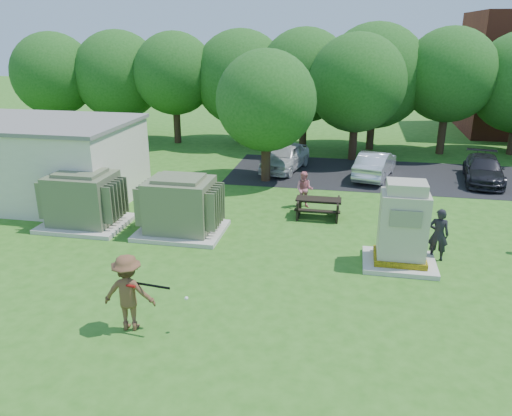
% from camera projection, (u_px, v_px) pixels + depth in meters
% --- Properties ---
extents(ground, '(120.00, 120.00, 0.00)m').
position_uv_depth(ground, '(227.00, 305.00, 13.12)').
color(ground, '#2D6619').
rests_on(ground, ground).
extents(service_building, '(10.00, 5.00, 3.20)m').
position_uv_depth(service_building, '(14.00, 161.00, 21.04)').
color(service_building, beige).
rests_on(service_building, ground).
extents(service_building_roof, '(10.20, 5.20, 0.15)m').
position_uv_depth(service_building_roof, '(8.00, 121.00, 20.48)').
color(service_building_roof, slate).
rests_on(service_building_roof, service_building).
extents(parking_strip, '(20.00, 6.00, 0.01)m').
position_uv_depth(parking_strip, '(434.00, 178.00, 24.32)').
color(parking_strip, '#232326').
rests_on(parking_strip, ground).
extents(transformer_left, '(3.00, 2.40, 2.07)m').
position_uv_depth(transformer_left, '(84.00, 200.00, 18.13)').
color(transformer_left, beige).
rests_on(transformer_left, ground).
extents(transformer_right, '(3.00, 2.40, 2.07)m').
position_uv_depth(transformer_right, '(180.00, 207.00, 17.46)').
color(transformer_right, beige).
rests_on(transformer_right, ground).
extents(generator_cabinet, '(2.19, 1.79, 2.66)m').
position_uv_depth(generator_cabinet, '(402.00, 230.00, 14.96)').
color(generator_cabinet, beige).
rests_on(generator_cabinet, ground).
extents(picnic_table, '(1.72, 1.29, 0.73)m').
position_uv_depth(picnic_table, '(318.00, 205.00, 19.15)').
color(picnic_table, black).
rests_on(picnic_table, ground).
extents(batter, '(1.31, 0.84, 1.92)m').
position_uv_depth(batter, '(129.00, 293.00, 11.79)').
color(batter, brown).
rests_on(batter, ground).
extents(person_by_generator, '(0.67, 0.50, 1.69)m').
position_uv_depth(person_by_generator, '(438.00, 234.00, 15.44)').
color(person_by_generator, black).
rests_on(person_by_generator, ground).
extents(person_at_picnic, '(0.76, 0.61, 1.48)m').
position_uv_depth(person_at_picnic, '(304.00, 190.00, 20.11)').
color(person_at_picnic, '#DF767F').
rests_on(person_at_picnic, ground).
extents(car_white, '(2.44, 4.28, 1.37)m').
position_uv_depth(car_white, '(285.00, 157.00, 25.50)').
color(car_white, silver).
rests_on(car_white, ground).
extents(car_silver_a, '(2.25, 4.17, 1.30)m').
position_uv_depth(car_silver_a, '(375.00, 164.00, 24.20)').
color(car_silver_a, silver).
rests_on(car_silver_a, ground).
extents(car_dark, '(2.20, 4.32, 1.20)m').
position_uv_depth(car_dark, '(484.00, 170.00, 23.51)').
color(car_dark, black).
rests_on(car_dark, ground).
extents(batting_equipment, '(1.38, 0.38, 0.43)m').
position_uv_depth(batting_equipment, '(154.00, 288.00, 11.52)').
color(batting_equipment, black).
rests_on(batting_equipment, ground).
extents(tree_row, '(41.30, 13.30, 7.30)m').
position_uv_depth(tree_row, '(335.00, 79.00, 28.49)').
color(tree_row, '#47301E').
rests_on(tree_row, ground).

